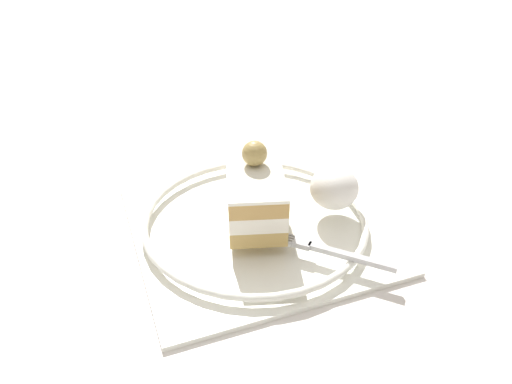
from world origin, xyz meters
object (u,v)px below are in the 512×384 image
at_px(dessert_plate, 256,226).
at_px(fork, 322,249).
at_px(cake_slice, 256,195).
at_px(whipped_cream_dollop, 333,187).

bearing_deg(dessert_plate, fork, -142.74).
height_order(dessert_plate, fork, fork).
xyz_separation_m(dessert_plate, cake_slice, (0.00, -0.00, 0.03)).
xyz_separation_m(whipped_cream_dollop, fork, (-0.07, 0.03, -0.02)).
xyz_separation_m(dessert_plate, whipped_cream_dollop, (0.01, -0.08, 0.03)).
bearing_deg(fork, whipped_cream_dollop, -26.79).
relative_size(dessert_plate, whipped_cream_dollop, 5.45).
distance_m(cake_slice, whipped_cream_dollop, 0.08).
relative_size(cake_slice, fork, 1.00).
bearing_deg(cake_slice, dessert_plate, 169.46).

